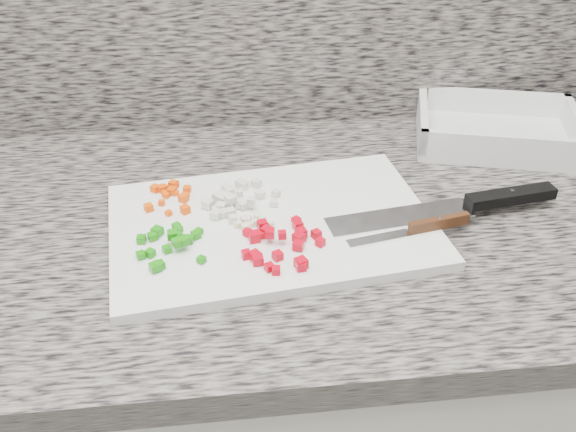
# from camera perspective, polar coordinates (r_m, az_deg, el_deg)

# --- Properties ---
(cabinet) EXTENTS (3.92, 0.62, 0.86)m
(cabinet) POSITION_cam_1_polar(r_m,az_deg,el_deg) (1.24, -3.38, -18.33)
(cabinet) COLOR white
(cabinet) RESTS_ON ground
(countertop) EXTENTS (3.96, 0.64, 0.04)m
(countertop) POSITION_cam_1_polar(r_m,az_deg,el_deg) (0.92, -4.30, -1.03)
(countertop) COLOR slate
(countertop) RESTS_ON cabinet
(cutting_board) EXTENTS (0.46, 0.34, 0.01)m
(cutting_board) POSITION_cam_1_polar(r_m,az_deg,el_deg) (0.88, -1.44, -0.83)
(cutting_board) COLOR white
(cutting_board) RESTS_ON countertop
(carrot_pile) EXTENTS (0.07, 0.09, 0.01)m
(carrot_pile) POSITION_cam_1_polar(r_m,az_deg,el_deg) (0.94, -10.38, 1.89)
(carrot_pile) COLOR #F54C05
(carrot_pile) RESTS_ON cutting_board
(onion_pile) EXTENTS (0.11, 0.11, 0.02)m
(onion_pile) POSITION_cam_1_polar(r_m,az_deg,el_deg) (0.91, -4.89, 1.39)
(onion_pile) COLOR silver
(onion_pile) RESTS_ON cutting_board
(green_pepper_pile) EXTENTS (0.09, 0.10, 0.02)m
(green_pepper_pile) POSITION_cam_1_polar(r_m,az_deg,el_deg) (0.83, -10.51, -2.41)
(green_pepper_pile) COLOR #19860C
(green_pepper_pile) RESTS_ON cutting_board
(red_pepper_pile) EXTENTS (0.11, 0.12, 0.02)m
(red_pepper_pile) POSITION_cam_1_polar(r_m,az_deg,el_deg) (0.82, -0.71, -2.43)
(red_pepper_pile) COLOR #C30215
(red_pepper_pile) RESTS_ON cutting_board
(garlic_pile) EXTENTS (0.06, 0.04, 0.01)m
(garlic_pile) POSITION_cam_1_polar(r_m,az_deg,el_deg) (0.87, -3.36, -0.54)
(garlic_pile) COLOR beige
(garlic_pile) RESTS_ON cutting_board
(chef_knife) EXTENTS (0.34, 0.08, 0.02)m
(chef_knife) POSITION_cam_1_polar(r_m,az_deg,el_deg) (0.94, 16.17, 1.09)
(chef_knife) COLOR silver
(chef_knife) RESTS_ON cutting_board
(paring_knife) EXTENTS (0.17, 0.05, 0.02)m
(paring_knife) POSITION_cam_1_polar(r_m,az_deg,el_deg) (0.87, 11.99, -0.95)
(paring_knife) COLOR silver
(paring_knife) RESTS_ON cutting_board
(tray) EXTENTS (0.31, 0.25, 0.06)m
(tray) POSITION_cam_1_polar(r_m,az_deg,el_deg) (1.16, 18.05, 7.15)
(tray) COLOR silver
(tray) RESTS_ON countertop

